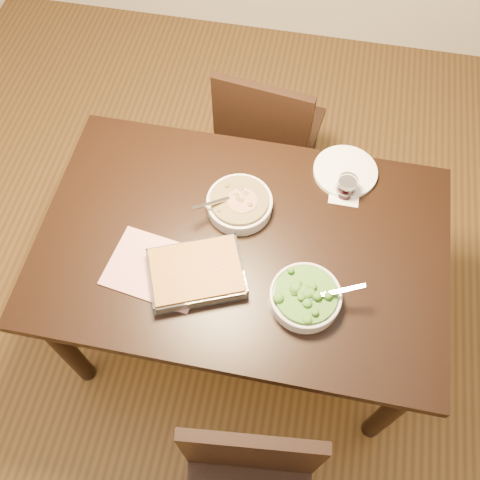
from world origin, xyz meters
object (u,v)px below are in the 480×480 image
Objects in this scene: broccoli_bowl at (305,297)px; wine_tumbler at (346,186)px; stew_bowl at (239,203)px; baking_dish at (197,273)px; dinner_plate at (345,171)px; chair_far at (267,134)px; table at (242,255)px.

broccoli_bowl is 0.45m from wine_tumbler.
wine_tumbler is at bearing 20.72° from stew_bowl.
broccoli_bowl reaches higher than baking_dish.
dinner_plate is (0.35, 0.23, -0.02)m from stew_bowl.
wine_tumbler is (0.44, 0.42, 0.02)m from baking_dish.
stew_bowl is 0.64m from chair_far.
baking_dish is 1.56× the size of dinner_plate.
wine_tumbler is at bearing 21.33° from baking_dish.
table is 0.23m from baking_dish.
baking_dish is (-0.12, -0.16, 0.12)m from table.
wine_tumbler is at bearing 136.18° from chair_far.
stew_bowl is at bearing 96.68° from chair_far.
stew_bowl and broccoli_bowl have the same top height.
broccoli_bowl is at bearing -100.96° from wine_tumbler.
wine_tumbler is at bearing 39.58° from table.
stew_bowl is at bearing 51.07° from baking_dish.
baking_dish is at bearing -106.55° from stew_bowl.
baking_dish is at bearing -127.58° from table.
chair_far is (-0.34, 0.35, -0.27)m from dinner_plate.
baking_dish is 4.53× the size of wine_tumbler.
dinner_plate is at bearing 81.60° from broccoli_bowl.
broccoli_bowl is 0.96m from chair_far.
baking_dish is 0.62m from wine_tumbler.
stew_bowl is 0.41m from broccoli_bowl.
table is 3.84× the size of baking_dish.
wine_tumbler is 0.64m from chair_far.
stew_bowl is (-0.04, 0.13, 0.13)m from table.
chair_far reaches higher than stew_bowl.
broccoli_bowl is at bearing -98.40° from dinner_plate.
chair_far is (0.10, 0.86, -0.29)m from baking_dish.
stew_bowl is 0.26× the size of chair_far.
dinner_plate is at bearing 94.13° from wine_tumbler.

